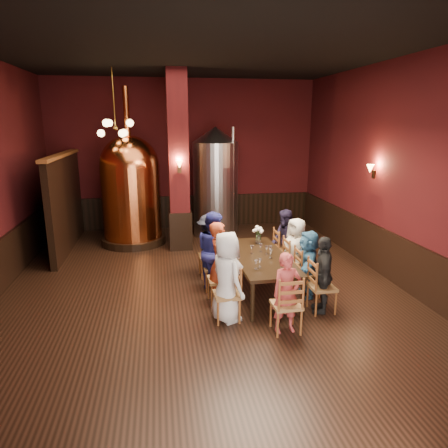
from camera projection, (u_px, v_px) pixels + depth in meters
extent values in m
plane|color=black|center=(204.00, 289.00, 7.98)|extent=(10.00, 10.00, 0.00)
plane|color=black|center=(201.00, 47.00, 6.86)|extent=(10.00, 10.00, 0.00)
cube|color=#450E10|center=(185.00, 155.00, 12.20)|extent=(8.00, 0.02, 4.50)
cube|color=#450E10|center=(287.00, 278.00, 2.65)|extent=(8.00, 0.02, 4.50)
cube|color=#450E10|center=(400.00, 173.00, 8.05)|extent=(0.02, 10.00, 4.50)
cube|color=black|center=(389.00, 255.00, 8.48)|extent=(0.08, 9.90, 1.00)
cube|color=black|center=(186.00, 211.00, 12.60)|extent=(7.90, 0.08, 1.00)
cube|color=#450E10|center=(179.00, 163.00, 10.05)|extent=(0.58, 0.58, 4.50)
cube|color=black|center=(66.00, 204.00, 10.24)|extent=(0.22, 3.50, 2.40)
cube|color=black|center=(260.00, 257.00, 7.70)|extent=(1.06, 2.42, 0.06)
cylinder|color=black|center=(252.00, 302.00, 6.63)|extent=(0.07, 0.07, 0.69)
cylinder|color=black|center=(303.00, 298.00, 6.78)|extent=(0.07, 0.07, 0.69)
cylinder|color=black|center=(226.00, 258.00, 8.79)|extent=(0.07, 0.07, 0.69)
cylinder|color=black|center=(265.00, 255.00, 8.95)|extent=(0.07, 0.07, 0.69)
imported|color=silver|center=(227.00, 277.00, 6.58)|extent=(0.73, 0.88, 1.54)
imported|color=#AE3B1D|center=(220.00, 263.00, 7.22)|extent=(0.53, 0.65, 1.54)
imported|color=navy|center=(214.00, 251.00, 7.84)|extent=(0.63, 0.85, 1.58)
imported|color=#1D202C|center=(209.00, 246.00, 8.50)|extent=(0.70, 0.98, 1.38)
imported|color=black|center=(323.00, 275.00, 6.90)|extent=(0.56, 0.87, 1.37)
imported|color=#2C5D86|center=(308.00, 263.00, 7.55)|extent=(0.70, 1.26, 1.30)
imported|color=silver|center=(296.00, 251.00, 8.17)|extent=(0.65, 0.78, 1.37)
imported|color=#1D172F|center=(285.00, 241.00, 8.81)|extent=(0.43, 0.72, 1.40)
imported|color=#B03B3A|center=(287.00, 293.00, 6.24)|extent=(0.51, 0.37, 1.30)
cylinder|color=black|center=(134.00, 239.00, 11.03)|extent=(1.75, 1.75, 0.19)
cylinder|color=#CC622F|center=(132.00, 201.00, 10.77)|extent=(1.86, 1.86, 1.94)
sphere|color=#CC622F|center=(130.00, 165.00, 10.53)|extent=(1.55, 1.55, 1.55)
cylinder|color=#CC622F|center=(126.00, 112.00, 10.19)|extent=(0.16, 0.16, 1.26)
cylinder|color=#B2B2B7|center=(216.00, 189.00, 11.57)|extent=(1.66, 1.66, 2.69)
cone|color=#B2B2B7|center=(215.00, 134.00, 11.18)|extent=(1.29, 1.29, 0.43)
cylinder|color=#B2B2B7|center=(233.00, 182.00, 11.16)|extent=(0.09, 0.09, 3.01)
cylinder|color=white|center=(258.00, 239.00, 8.40)|extent=(0.11, 0.11, 0.21)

